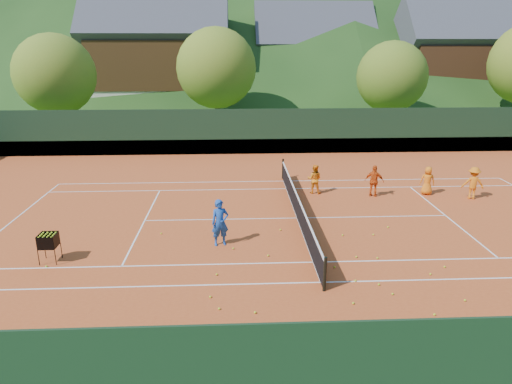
{
  "coord_description": "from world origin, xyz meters",
  "views": [
    {
      "loc": [
        -2.6,
        -17.89,
        7.02
      ],
      "look_at": [
        -1.75,
        0.0,
        1.21
      ],
      "focal_mm": 32.0,
      "sensor_mm": 36.0,
      "label": 1
    }
  ],
  "objects_px": {
    "student_a": "(314,179)",
    "student_c": "(427,181)",
    "tennis_net": "(298,207)",
    "student_b": "(374,181)",
    "student_d": "(473,183)",
    "chalet_right": "(452,62)",
    "chalet_left": "(160,59)",
    "chalet_mid": "(312,64)",
    "coach": "(220,223)",
    "ball_hopper": "(48,241)"
  },
  "relations": [
    {
      "from": "ball_hopper",
      "to": "chalet_left",
      "type": "height_order",
      "value": "chalet_left"
    },
    {
      "from": "tennis_net",
      "to": "student_b",
      "type": "bearing_deg",
      "value": 33.98
    },
    {
      "from": "student_a",
      "to": "chalet_left",
      "type": "bearing_deg",
      "value": -49.94
    },
    {
      "from": "chalet_left",
      "to": "chalet_right",
      "type": "xyz_separation_m",
      "value": [
        30.0,
        0.0,
        -0.39
      ]
    },
    {
      "from": "student_c",
      "to": "tennis_net",
      "type": "relative_size",
      "value": 0.12
    },
    {
      "from": "student_c",
      "to": "ball_hopper",
      "type": "distance_m",
      "value": 16.91
    },
    {
      "from": "coach",
      "to": "student_a",
      "type": "xyz_separation_m",
      "value": [
        4.45,
        5.9,
        -0.15
      ]
    },
    {
      "from": "student_d",
      "to": "tennis_net",
      "type": "xyz_separation_m",
      "value": [
        -8.61,
        -2.17,
        -0.27
      ]
    },
    {
      "from": "student_c",
      "to": "chalet_mid",
      "type": "distance_m",
      "value": 31.4
    },
    {
      "from": "student_d",
      "to": "chalet_left",
      "type": "height_order",
      "value": "chalet_left"
    },
    {
      "from": "student_d",
      "to": "tennis_net",
      "type": "relative_size",
      "value": 0.13
    },
    {
      "from": "student_c",
      "to": "tennis_net",
      "type": "xyz_separation_m",
      "value": [
        -6.73,
        -2.9,
        -0.2
      ]
    },
    {
      "from": "chalet_mid",
      "to": "student_b",
      "type": "bearing_deg",
      "value": -93.57
    },
    {
      "from": "chalet_right",
      "to": "student_c",
      "type": "bearing_deg",
      "value": -116.09
    },
    {
      "from": "tennis_net",
      "to": "student_d",
      "type": "bearing_deg",
      "value": 14.17
    },
    {
      "from": "student_c",
      "to": "ball_hopper",
      "type": "relative_size",
      "value": 1.39
    },
    {
      "from": "chalet_right",
      "to": "tennis_net",
      "type": "bearing_deg",
      "value": -123.69
    },
    {
      "from": "student_b",
      "to": "chalet_right",
      "type": "distance_m",
      "value": 31.91
    },
    {
      "from": "coach",
      "to": "student_a",
      "type": "bearing_deg",
      "value": 38.84
    },
    {
      "from": "tennis_net",
      "to": "ball_hopper",
      "type": "bearing_deg",
      "value": -157.71
    },
    {
      "from": "coach",
      "to": "chalet_mid",
      "type": "relative_size",
      "value": 0.14
    },
    {
      "from": "chalet_mid",
      "to": "chalet_right",
      "type": "relative_size",
      "value": 1.06
    },
    {
      "from": "student_d",
      "to": "ball_hopper",
      "type": "height_order",
      "value": "student_d"
    },
    {
      "from": "student_c",
      "to": "chalet_mid",
      "type": "height_order",
      "value": "chalet_mid"
    },
    {
      "from": "student_d",
      "to": "tennis_net",
      "type": "height_order",
      "value": "student_d"
    },
    {
      "from": "student_d",
      "to": "chalet_left",
      "type": "bearing_deg",
      "value": -42.75
    },
    {
      "from": "ball_hopper",
      "to": "chalet_right",
      "type": "height_order",
      "value": "chalet_right"
    },
    {
      "from": "chalet_left",
      "to": "chalet_right",
      "type": "height_order",
      "value": "chalet_left"
    },
    {
      "from": "student_a",
      "to": "chalet_mid",
      "type": "distance_m",
      "value": 31.3
    },
    {
      "from": "chalet_mid",
      "to": "tennis_net",
      "type": "bearing_deg",
      "value": -100.01
    },
    {
      "from": "student_a",
      "to": "chalet_left",
      "type": "height_order",
      "value": "chalet_left"
    },
    {
      "from": "student_a",
      "to": "chalet_right",
      "type": "distance_m",
      "value": 32.88
    },
    {
      "from": "chalet_left",
      "to": "tennis_net",
      "type": "bearing_deg",
      "value": -71.57
    },
    {
      "from": "ball_hopper",
      "to": "student_d",
      "type": "bearing_deg",
      "value": 18.38
    },
    {
      "from": "student_d",
      "to": "ball_hopper",
      "type": "distance_m",
      "value": 18.42
    },
    {
      "from": "coach",
      "to": "chalet_right",
      "type": "bearing_deg",
      "value": 40.39
    },
    {
      "from": "student_a",
      "to": "student_c",
      "type": "distance_m",
      "value": 5.47
    },
    {
      "from": "chalet_left",
      "to": "chalet_right",
      "type": "relative_size",
      "value": 1.16
    },
    {
      "from": "student_a",
      "to": "chalet_mid",
      "type": "xyz_separation_m",
      "value": [
        4.73,
        30.64,
        4.25
      ]
    },
    {
      "from": "coach",
      "to": "student_b",
      "type": "height_order",
      "value": "coach"
    },
    {
      "from": "student_b",
      "to": "ball_hopper",
      "type": "xyz_separation_m",
      "value": [
        -12.92,
        -6.37,
        -0.02
      ]
    },
    {
      "from": "coach",
      "to": "tennis_net",
      "type": "relative_size",
      "value": 0.14
    },
    {
      "from": "tennis_net",
      "to": "chalet_mid",
      "type": "xyz_separation_m",
      "value": [
        6.0,
        34.0,
        4.47
      ]
    },
    {
      "from": "student_a",
      "to": "student_b",
      "type": "xyz_separation_m",
      "value": [
        2.78,
        -0.63,
        0.04
      ]
    },
    {
      "from": "student_b",
      "to": "student_d",
      "type": "bearing_deg",
      "value": -165.72
    },
    {
      "from": "student_c",
      "to": "chalet_right",
      "type": "distance_m",
      "value": 30.51
    },
    {
      "from": "chalet_right",
      "to": "student_b",
      "type": "bearing_deg",
      "value": -120.32
    },
    {
      "from": "student_b",
      "to": "tennis_net",
      "type": "distance_m",
      "value": 4.89
    },
    {
      "from": "student_c",
      "to": "student_d",
      "type": "height_order",
      "value": "student_d"
    },
    {
      "from": "student_a",
      "to": "student_c",
      "type": "relative_size",
      "value": 1.03
    }
  ]
}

